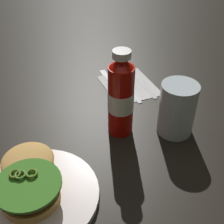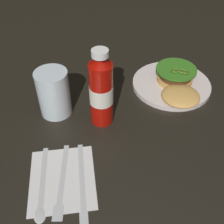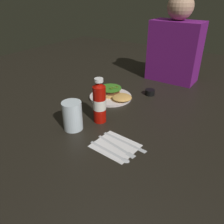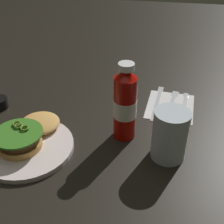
{
  "view_description": "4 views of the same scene",
  "coord_description": "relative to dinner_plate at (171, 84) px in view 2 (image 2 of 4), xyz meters",
  "views": [
    {
      "loc": [
        -0.51,
        0.15,
        0.49
      ],
      "look_at": [
        -0.03,
        -0.1,
        0.08
      ],
      "focal_mm": 48.0,
      "sensor_mm": 36.0,
      "label": 1
    },
    {
      "loc": [
        0.53,
        -0.22,
        0.54
      ],
      "look_at": [
        0.0,
        -0.11,
        0.04
      ],
      "focal_mm": 44.7,
      "sensor_mm": 36.0,
      "label": 2
    },
    {
      "loc": [
        0.55,
        -0.87,
        0.56
      ],
      "look_at": [
        0.03,
        -0.1,
        0.05
      ],
      "focal_mm": 35.91,
      "sensor_mm": 36.0,
      "label": 3
    },
    {
      "loc": [
        -0.65,
        -0.21,
        0.51
      ],
      "look_at": [
        -0.01,
        -0.1,
        0.07
      ],
      "focal_mm": 46.92,
      "sensor_mm": 36.0,
      "label": 4
    }
  ],
  "objects": [
    {
      "name": "dinner_plate",
      "position": [
        0.0,
        0.0,
        0.0
      ],
      "size": [
        0.24,
        0.24,
        0.01
      ],
      "primitive_type": "cylinder",
      "color": "silver",
      "rests_on": "ground_plane"
    },
    {
      "name": "burger_sandwich",
      "position": [
        0.03,
        0.01,
        0.03
      ],
      "size": [
        0.21,
        0.14,
        0.05
      ],
      "color": "#D89E4F",
      "rests_on": "dinner_plate"
    },
    {
      "name": "fork_utensil",
      "position": [
        0.29,
        -0.37,
        -0.0
      ],
      "size": [
        0.2,
        0.05,
        0.0
      ],
      "color": "silver",
      "rests_on": "napkin"
    },
    {
      "name": "spoon_utensil",
      "position": [
        0.3,
        -0.41,
        -0.0
      ],
      "size": [
        0.19,
        0.04,
        0.0
      ],
      "color": "silver",
      "rests_on": "napkin"
    },
    {
      "name": "water_glass",
      "position": [
        0.04,
        -0.36,
        0.06
      ],
      "size": [
        0.09,
        0.09,
        0.13
      ],
      "primitive_type": "cylinder",
      "color": "silver",
      "rests_on": "ground_plane"
    },
    {
      "name": "ketchup_bottle",
      "position": [
        0.1,
        -0.24,
        0.09
      ],
      "size": [
        0.06,
        0.06,
        0.22
      ],
      "color": "#A80D06",
      "rests_on": "ground_plane"
    },
    {
      "name": "butter_knife",
      "position": [
        0.3,
        -0.32,
        -0.0
      ],
      "size": [
        0.21,
        0.03,
        0.0
      ],
      "color": "silver",
      "rests_on": "napkin"
    },
    {
      "name": "napkin",
      "position": [
        0.27,
        -0.37,
        -0.01
      ],
      "size": [
        0.18,
        0.16,
        0.0
      ],
      "primitive_type": "cube",
      "rotation": [
        0.0,
        0.0,
        -0.07
      ],
      "color": "white",
      "rests_on": "ground_plane"
    },
    {
      "name": "ground_plane",
      "position": [
        0.12,
        -0.11,
        -0.01
      ],
      "size": [
        3.0,
        3.0,
        0.0
      ],
      "primitive_type": "plane",
      "color": "black"
    }
  ]
}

